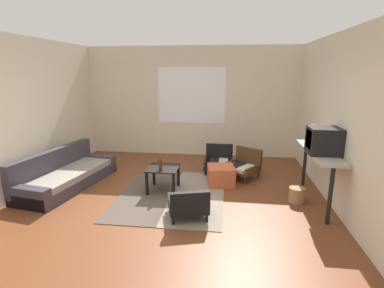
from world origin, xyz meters
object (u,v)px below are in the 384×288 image
(armchair_by_window, at_px, (219,160))
(armchair_corner, at_px, (244,165))
(ottoman_orange, at_px, (221,176))
(wicker_basket, at_px, (297,195))
(console_shelf, at_px, (318,157))
(clay_vase, at_px, (312,136))
(couch, at_px, (66,175))
(coffee_table, at_px, (163,172))
(glass_bottle, at_px, (160,165))
(armchair_striped_foreground, at_px, (188,204))
(crt_television, at_px, (324,141))

(armchair_by_window, distance_m, armchair_corner, 0.61)
(ottoman_orange, relative_size, wicker_basket, 1.91)
(console_shelf, relative_size, clay_vase, 4.74)
(couch, xyz_separation_m, armchair_by_window, (2.80, 1.24, 0.02))
(coffee_table, bearing_deg, ottoman_orange, 22.16)
(couch, relative_size, clay_vase, 6.51)
(armchair_corner, height_order, console_shelf, console_shelf)
(armchair_by_window, xyz_separation_m, wicker_basket, (1.34, -1.42, -0.11))
(armchair_by_window, distance_m, ottoman_orange, 0.82)
(armchair_by_window, distance_m, wicker_basket, 1.95)
(glass_bottle, bearing_deg, couch, 176.02)
(armchair_striped_foreground, distance_m, armchair_corner, 2.07)
(couch, relative_size, crt_television, 4.82)
(coffee_table, xyz_separation_m, crt_television, (2.56, -0.35, 0.74))
(crt_television, bearing_deg, wicker_basket, 149.14)
(couch, distance_m, armchair_striped_foreground, 2.63)
(armchair_by_window, bearing_deg, armchair_striped_foreground, -99.17)
(coffee_table, relative_size, ottoman_orange, 1.14)
(armchair_corner, bearing_deg, console_shelf, -43.92)
(coffee_table, distance_m, console_shelf, 2.60)
(coffee_table, distance_m, armchair_by_window, 1.56)
(coffee_table, xyz_separation_m, clay_vase, (2.56, 0.31, 0.66))
(coffee_table, bearing_deg, wicker_basket, -4.61)
(ottoman_orange, xyz_separation_m, clay_vase, (1.55, -0.10, 0.83))
(coffee_table, relative_size, crt_television, 1.24)
(armchair_by_window, relative_size, console_shelf, 0.41)
(armchair_striped_foreground, bearing_deg, ottoman_orange, 72.78)
(armchair_striped_foreground, relative_size, console_shelf, 0.44)
(armchair_by_window, relative_size, wicker_basket, 2.55)
(console_shelf, distance_m, crt_television, 0.37)
(armchair_by_window, bearing_deg, couch, -156.06)
(armchair_striped_foreground, xyz_separation_m, clay_vase, (1.97, 1.28, 0.79))
(couch, distance_m, coffee_table, 1.86)
(coffee_table, height_order, console_shelf, console_shelf)
(crt_television, height_order, wicker_basket, crt_television)
(armchair_by_window, distance_m, crt_television, 2.42)
(console_shelf, xyz_separation_m, crt_television, (-0.00, -0.21, 0.31))
(armchair_corner, relative_size, console_shelf, 0.51)
(armchair_by_window, relative_size, armchair_striped_foreground, 0.94)
(console_shelf, distance_m, glass_bottle, 2.59)
(armchair_striped_foreground, relative_size, glass_bottle, 2.86)
(armchair_striped_foreground, height_order, wicker_basket, armchair_striped_foreground)
(armchair_by_window, relative_size, glass_bottle, 2.69)
(couch, bearing_deg, armchair_corner, 15.54)
(console_shelf, xyz_separation_m, wicker_basket, (-0.28, -0.04, -0.65))
(crt_television, relative_size, wicker_basket, 1.76)
(armchair_by_window, height_order, console_shelf, console_shelf)
(ottoman_orange, bearing_deg, glass_bottle, -151.69)
(console_shelf, relative_size, wicker_basket, 6.19)
(clay_vase, bearing_deg, crt_television, -90.27)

